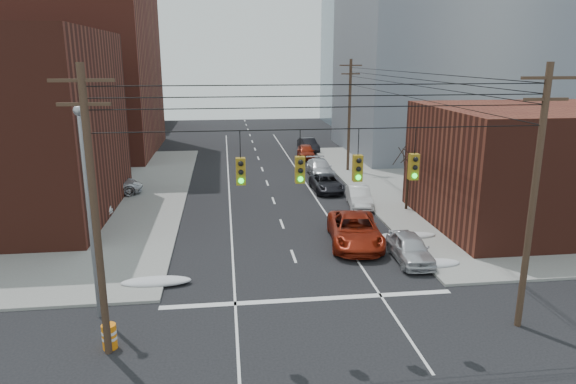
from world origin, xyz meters
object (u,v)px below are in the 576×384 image
object	(u,v)px
parked_car_f	(308,145)
construction_barrel	(109,336)
lot_car_a	(79,208)
parked_car_e	(306,152)
lot_car_b	(108,186)
parked_car_d	(320,168)
lot_car_d	(48,188)
parked_car_a	(410,248)
parked_car_b	(359,197)
parked_car_c	(326,183)
red_pickup	(355,230)
lot_car_c	(39,215)

from	to	relation	value
parked_car_f	construction_barrel	distance (m)	45.02
parked_car_f	lot_car_a	size ratio (longest dim) A/B	1.11
lot_car_a	parked_car_e	bearing A→B (deg)	-32.43
lot_car_a	lot_car_b	world-z (taller)	lot_car_b
construction_barrel	lot_car_b	bearing A→B (deg)	101.77
parked_car_d	lot_car_d	distance (m)	24.09
parked_car_a	parked_car_b	distance (m)	11.17
parked_car_e	construction_barrel	bearing A→B (deg)	-105.65
parked_car_c	lot_car_d	size ratio (longest dim) A/B	1.16
red_pickup	lot_car_d	bearing A→B (deg)	155.96
lot_car_a	lot_car_d	bearing A→B (deg)	44.38
red_pickup	parked_car_c	distance (m)	12.93
lot_car_c	lot_car_d	xyz separation A→B (m)	(-1.69, 7.20, 0.09)
lot_car_a	parked_car_c	bearing A→B (deg)	-62.08
parked_car_e	red_pickup	bearing A→B (deg)	-88.38
parked_car_e	lot_car_b	xyz separation A→B (m)	(-18.81, -14.23, 0.14)
parked_car_d	lot_car_c	distance (m)	25.20
red_pickup	lot_car_c	size ratio (longest dim) A/B	1.46
construction_barrel	parked_car_c	bearing A→B (deg)	60.10
red_pickup	lot_car_d	xyz separation A→B (m)	(-22.11, 13.33, -0.02)
parked_car_a	construction_barrel	size ratio (longest dim) A/B	4.45
construction_barrel	parked_car_e	bearing A→B (deg)	69.89
parked_car_d	parked_car_e	xyz separation A→B (m)	(0.03, 8.82, 0.01)
parked_car_d	construction_barrel	bearing A→B (deg)	-116.18
lot_car_c	red_pickup	bearing A→B (deg)	-111.26
construction_barrel	parked_car_b	bearing A→B (deg)	50.93
parked_car_d	lot_car_b	distance (m)	19.54
parked_car_a	parked_car_b	bearing A→B (deg)	91.97
parked_car_a	lot_car_b	xyz separation A→B (m)	(-19.83, 16.48, 0.15)
parked_car_c	lot_car_c	world-z (taller)	lot_car_c
parked_car_f	lot_car_d	bearing A→B (deg)	-149.38
red_pickup	parked_car_a	bearing A→B (deg)	-44.69
lot_car_c	construction_barrel	xyz separation A→B (m)	(7.92, -16.37, -0.27)
lot_car_c	construction_barrel	bearing A→B (deg)	-158.72
parked_car_a	parked_car_b	xyz separation A→B (m)	(0.00, 11.17, -0.03)
parked_car_c	parked_car_d	xyz separation A→B (m)	(0.54, 5.94, 0.08)
parked_car_b	lot_car_c	bearing A→B (deg)	-168.13
red_pickup	lot_car_c	xyz separation A→B (m)	(-20.42, 6.13, -0.11)
parked_car_b	lot_car_d	xyz separation A→B (m)	(-24.51, 5.21, 0.13)
parked_car_c	lot_car_a	size ratio (longest dim) A/B	1.17
parked_car_b	parked_car_e	distance (m)	19.57
parked_car_a	lot_car_a	size ratio (longest dim) A/B	1.07
red_pickup	parked_car_c	bearing A→B (deg)	93.50
parked_car_b	parked_car_e	xyz separation A→B (m)	(-1.03, 19.54, 0.03)
parked_car_a	parked_car_d	size ratio (longest dim) A/B	0.86
red_pickup	lot_car_b	world-z (taller)	red_pickup
red_pickup	parked_car_e	distance (m)	27.70
parked_car_f	construction_barrel	world-z (taller)	parked_car_f
lot_car_a	construction_barrel	distance (m)	18.32
red_pickup	parked_car_b	bearing A→B (deg)	80.59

